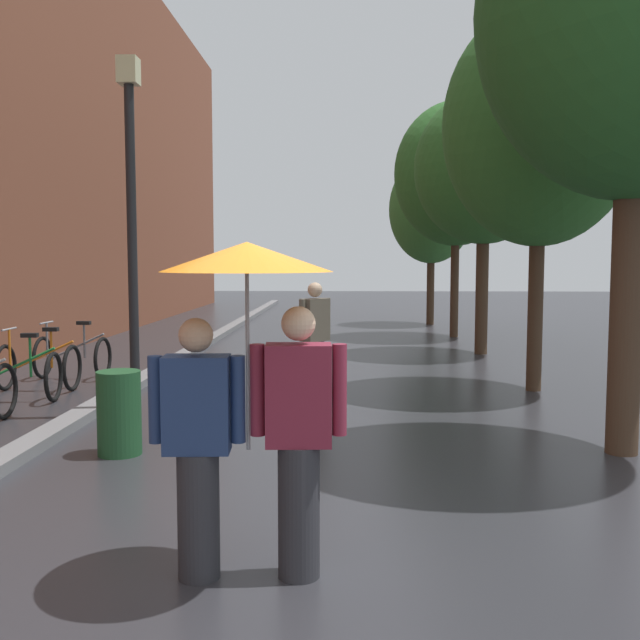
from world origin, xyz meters
TOP-DOWN VIEW (x-y plane):
  - ground_plane at (0.00, 0.00)m, footprint 80.00×80.00m
  - kerb_strip at (-3.20, 10.00)m, footprint 0.30×36.00m
  - street_tree_0 at (2.86, 2.82)m, footprint 3.11×3.11m
  - street_tree_1 at (2.87, 6.32)m, footprint 2.84×2.84m
  - street_tree_2 at (2.86, 10.50)m, footprint 2.86×2.86m
  - street_tree_3 at (2.79, 13.75)m, footprint 3.10×3.10m
  - street_tree_4 at (2.59, 17.26)m, footprint 2.55×2.55m
  - parked_bicycle_3 at (-4.51, 5.15)m, footprint 1.14×0.79m
  - parked_bicycle_4 at (-4.56, 6.01)m, footprint 1.09×0.71m
  - parked_bicycle_5 at (-4.47, 7.09)m, footprint 1.10×0.74m
  - couple_under_umbrella at (-0.55, -0.14)m, footprint 1.21×1.05m
  - street_lamp_post at (-2.60, 4.35)m, footprint 0.24×0.24m
  - litter_bin at (-2.24, 2.59)m, footprint 0.44×0.44m
  - pedestrian_walking_midground at (-0.40, 5.69)m, footprint 0.43×0.45m

SIDE VIEW (x-z plane):
  - ground_plane at x=0.00m, z-range 0.00..0.00m
  - kerb_strip at x=-3.20m, z-range 0.00..0.12m
  - parked_bicycle_3 at x=-4.51m, z-range -0.10..0.86m
  - parked_bicycle_4 at x=-4.56m, z-range -0.10..0.86m
  - parked_bicycle_5 at x=-4.47m, z-range -0.10..0.86m
  - litter_bin at x=-2.24m, z-range 0.00..0.85m
  - pedestrian_walking_midground at x=-0.40m, z-range 0.02..1.66m
  - couple_under_umbrella at x=-0.55m, z-range 0.31..2.38m
  - street_lamp_post at x=-2.60m, z-range 0.37..4.77m
  - street_tree_4 at x=2.59m, z-range 0.91..6.01m
  - street_tree_2 at x=2.86m, z-range 1.12..6.52m
  - street_tree_1 at x=2.87m, z-range 1.07..6.76m
  - street_tree_3 at x=2.79m, z-range 1.15..7.05m
  - street_tree_0 at x=2.86m, z-range 1.25..7.49m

